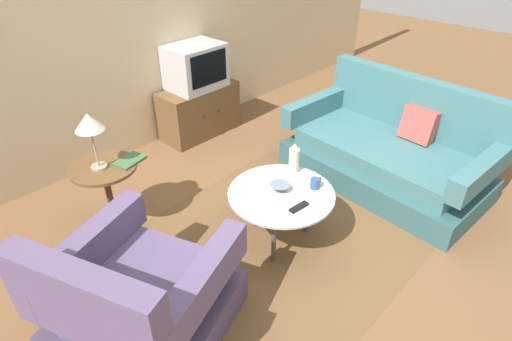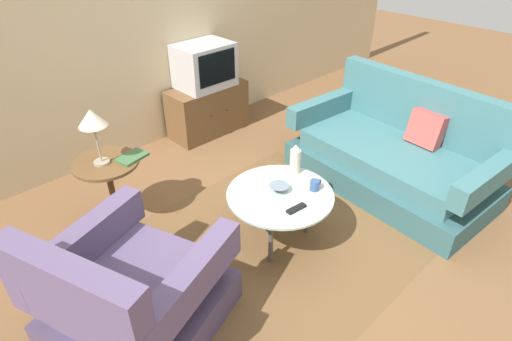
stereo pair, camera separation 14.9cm
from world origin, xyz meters
TOP-DOWN VIEW (x-y plane):
  - ground_plane at (0.00, 0.00)m, footprint 16.00×16.00m
  - back_wall at (0.00, 2.25)m, footprint 9.00×0.12m
  - area_rug at (-0.01, 0.08)m, footprint 2.04×1.95m
  - armchair at (-1.26, 0.11)m, footprint 1.20×1.18m
  - couch at (1.36, -0.10)m, footprint 1.10×1.90m
  - coffee_table at (-0.01, 0.08)m, footprint 0.81×0.81m
  - side_table at (-0.83, 1.19)m, footprint 0.51×0.51m
  - tv_stand at (0.76, 1.95)m, footprint 0.91×0.43m
  - television at (0.76, 1.96)m, footprint 0.59×0.46m
  - table_lamp at (-0.85, 1.19)m, footprint 0.21×0.21m
  - vase at (0.29, 0.21)m, footprint 0.09×0.09m
  - mug at (0.22, -0.06)m, footprint 0.12×0.07m
  - bowl at (0.01, 0.11)m, footprint 0.15×0.15m
  - tv_remote_dark at (-0.07, -0.13)m, footprint 0.16×0.06m
  - book at (-0.65, 1.09)m, footprint 0.26×0.20m

SIDE VIEW (x-z plane):
  - ground_plane at x=0.00m, z-range 0.00..0.00m
  - area_rug at x=-0.01m, z-range 0.00..0.00m
  - tv_stand at x=0.76m, z-range 0.00..0.57m
  - couch at x=1.36m, z-range -0.18..0.77m
  - armchair at x=-1.26m, z-range -0.15..0.75m
  - coffee_table at x=-0.01m, z-range 0.19..0.65m
  - side_table at x=-0.83m, z-range 0.13..0.73m
  - tv_remote_dark at x=-0.07m, z-range 0.46..0.48m
  - bowl at x=0.01m, z-range 0.46..0.51m
  - mug at x=0.22m, z-range 0.46..0.54m
  - vase at x=0.29m, z-range 0.45..0.71m
  - book at x=-0.65m, z-range 0.59..0.61m
  - television at x=0.76m, z-range 0.57..1.04m
  - table_lamp at x=-0.85m, z-range 0.73..1.19m
  - back_wall at x=0.00m, z-range 0.00..2.70m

